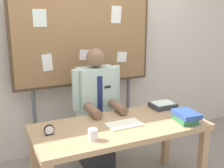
{
  "coord_description": "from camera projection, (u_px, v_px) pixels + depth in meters",
  "views": [
    {
      "loc": [
        -1.15,
        -2.31,
        1.83
      ],
      "look_at": [
        0.0,
        0.18,
        1.08
      ],
      "focal_mm": 47.8,
      "sensor_mm": 36.0,
      "label": 1
    }
  ],
  "objects": [
    {
      "name": "desk_clock",
      "position": [
        49.0,
        130.0,
        2.55
      ],
      "size": [
        0.09,
        0.04,
        0.09
      ],
      "color": "black",
      "rests_on": "desk"
    },
    {
      "name": "book_stack",
      "position": [
        186.0,
        116.0,
        2.83
      ],
      "size": [
        0.2,
        0.27,
        0.1
      ],
      "color": "#337F47",
      "rests_on": "desk"
    },
    {
      "name": "back_wall",
      "position": [
        78.0,
        44.0,
        3.63
      ],
      "size": [
        6.4,
        0.08,
        2.7
      ],
      "primitive_type": "cube",
      "color": "beige",
      "rests_on": "ground_plane"
    },
    {
      "name": "open_notebook",
      "position": [
        124.0,
        124.0,
        2.77
      ],
      "size": [
        0.33,
        0.2,
        0.01
      ],
      "primitive_type": "cube",
      "rotation": [
        0.0,
        0.0,
        0.02
      ],
      "color": "#F4EFCC",
      "rests_on": "desk"
    },
    {
      "name": "person",
      "position": [
        97.0,
        114.0,
        3.31
      ],
      "size": [
        0.55,
        0.56,
        1.37
      ],
      "color": "#2D2D33",
      "rests_on": "ground_plane"
    },
    {
      "name": "coffee_mug",
      "position": [
        93.0,
        135.0,
        2.45
      ],
      "size": [
        0.08,
        0.08,
        0.1
      ],
      "primitive_type": "cylinder",
      "color": "white",
      "rests_on": "desk"
    },
    {
      "name": "paper_tray",
      "position": [
        163.0,
        105.0,
        3.22
      ],
      "size": [
        0.26,
        0.2,
        0.06
      ],
      "color": "#333338",
      "rests_on": "desk"
    },
    {
      "name": "desk",
      "position": [
        120.0,
        134.0,
        2.8
      ],
      "size": [
        1.62,
        0.74,
        0.73
      ],
      "color": "tan",
      "rests_on": "ground_plane"
    },
    {
      "name": "bulletin_board",
      "position": [
        84.0,
        39.0,
        3.43
      ],
      "size": [
        1.67,
        0.09,
        2.01
      ],
      "color": "#4C3823",
      "rests_on": "ground_plane"
    }
  ]
}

